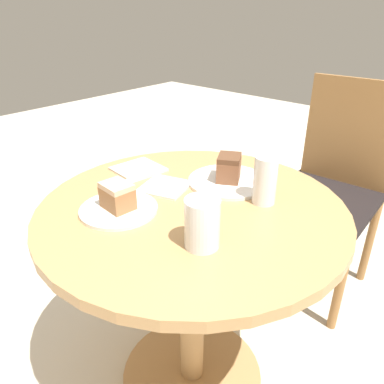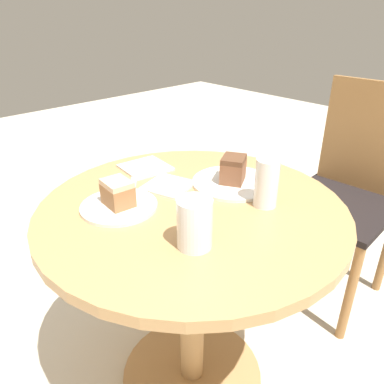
{
  "view_description": "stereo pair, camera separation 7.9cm",
  "coord_description": "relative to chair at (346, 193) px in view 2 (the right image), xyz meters",
  "views": [
    {
      "loc": [
        0.6,
        -0.68,
        1.21
      ],
      "look_at": [
        0.0,
        0.0,
        0.75
      ],
      "focal_mm": 35.0,
      "sensor_mm": 36.0,
      "label": 1
    },
    {
      "loc": [
        0.66,
        -0.62,
        1.21
      ],
      "look_at": [
        0.0,
        0.0,
        0.75
      ],
      "focal_mm": 35.0,
      "sensor_mm": 36.0,
      "label": 2
    }
  ],
  "objects": [
    {
      "name": "glass_lemonade",
      "position": [
        0.06,
        -0.95,
        0.27
      ],
      "size": [
        0.08,
        0.08,
        0.12
      ],
      "color": "beige",
      "rests_on": "table"
    },
    {
      "name": "plate_near",
      "position": [
        -0.21,
        -0.97,
        0.22
      ],
      "size": [
        0.21,
        0.21,
        0.01
      ],
      "color": "silver",
      "rests_on": "table"
    },
    {
      "name": "fork",
      "position": [
        -0.29,
        -0.87,
        0.22
      ],
      "size": [
        0.14,
        0.12,
        0.0
      ],
      "rotation": [
        0.0,
        0.0,
        2.44
      ],
      "color": "silver",
      "rests_on": "table"
    },
    {
      "name": "napkin_side",
      "position": [
        -0.22,
        -0.79,
        0.22
      ],
      "size": [
        0.16,
        0.16,
        0.01
      ],
      "rotation": [
        0.0,
        0.0,
        0.3
      ],
      "color": "silver",
      "rests_on": "table"
    },
    {
      "name": "glass_water",
      "position": [
        0.05,
        -0.67,
        0.28
      ],
      "size": [
        0.06,
        0.06,
        0.14
      ],
      "color": "silver",
      "rests_on": "table"
    },
    {
      "name": "plate_far",
      "position": [
        -0.1,
        -0.64,
        0.22
      ],
      "size": [
        0.25,
        0.25,
        0.01
      ],
      "color": "silver",
      "rests_on": "table"
    },
    {
      "name": "napkin_stack",
      "position": [
        -0.38,
        -0.76,
        0.22
      ],
      "size": [
        0.16,
        0.16,
        0.01
      ],
      "rotation": [
        0.0,
        0.0,
        -0.12
      ],
      "color": "silver",
      "rests_on": "table"
    },
    {
      "name": "chair",
      "position": [
        0.0,
        0.0,
        0.0
      ],
      "size": [
        0.43,
        0.45,
        0.93
      ],
      "rotation": [
        0.0,
        0.0,
        0.05
      ],
      "color": "olive",
      "rests_on": "ground_plane"
    },
    {
      "name": "ground_plane",
      "position": [
        -0.08,
        -0.82,
        -0.49
      ],
      "size": [
        8.0,
        8.0,
        0.0
      ],
      "primitive_type": "plane",
      "color": "beige"
    },
    {
      "name": "table",
      "position": [
        -0.08,
        -0.82,
        0.03
      ],
      "size": [
        0.85,
        0.85,
        0.71
      ],
      "color": "tan",
      "rests_on": "ground_plane"
    },
    {
      "name": "cake_slice_far",
      "position": [
        -0.1,
        -0.64,
        0.27
      ],
      "size": [
        0.1,
        0.1,
        0.08
      ],
      "rotation": [
        0.0,
        0.0,
        0.51
      ],
      "color": "brown",
      "rests_on": "plate_far"
    },
    {
      "name": "cake_slice_near",
      "position": [
        -0.21,
        -0.97,
        0.26
      ],
      "size": [
        0.09,
        0.07,
        0.07
      ],
      "rotation": [
        0.0,
        0.0,
        1.48
      ],
      "color": "#9E6B42",
      "rests_on": "plate_near"
    }
  ]
}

